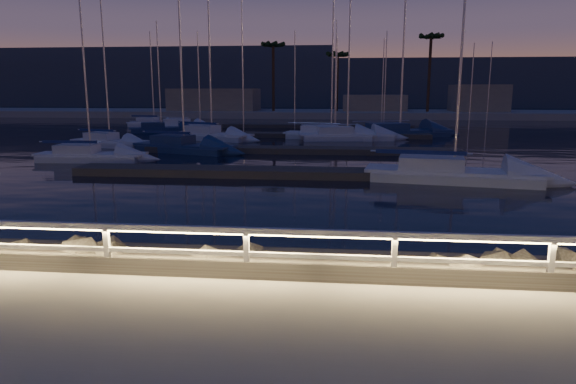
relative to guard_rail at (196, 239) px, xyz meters
name	(u,v)px	position (x,y,z in m)	size (l,w,h in m)	color
ground	(200,275)	(0.07, 0.00, -0.77)	(400.00, 400.00, 0.00)	#9B978C
harbor_water	(305,150)	(0.07, 31.22, -1.74)	(400.00, 440.00, 0.60)	black
guard_rail	(196,239)	(0.00, 0.00, 0.00)	(44.11, 0.12, 1.06)	silver
riprap	(296,263)	(1.94, 1.67, -1.03)	(38.44, 2.70, 1.25)	#666257
floating_docks	(306,141)	(0.07, 32.50, -1.17)	(22.00, 36.00, 0.40)	#504A42
far_shore	(323,111)	(-0.06, 74.05, -0.48)	(160.00, 14.00, 5.20)	#9B978C
palm_left	(273,48)	(-7.93, 72.00, 9.36)	(3.00, 3.00, 11.20)	#453020
palm_center	(338,57)	(2.07, 73.00, 8.01)	(3.00, 3.00, 9.70)	#453020
palm_right	(431,40)	(16.07, 72.00, 10.26)	(3.00, 3.00, 12.20)	#453020
distant_hills	(252,86)	(-22.06, 133.69, 3.96)	(230.00, 37.50, 18.00)	#343E50
sailboat_b	(88,155)	(-12.75, 20.36, -0.97)	(6.82, 2.37, 11.45)	silver
sailboat_c	(449,172)	(8.22, 15.46, -0.93)	(8.71, 3.87, 14.30)	silver
sailboat_e	(108,141)	(-15.20, 28.44, -0.96)	(6.69, 3.55, 11.05)	silver
sailboat_f	(182,146)	(-8.41, 25.71, -0.94)	(7.93, 4.59, 13.06)	navy
sailboat_g	(345,135)	(3.23, 35.66, -0.93)	(8.73, 3.78, 14.36)	silver
sailboat_i	(210,135)	(-8.65, 34.61, -0.92)	(7.80, 4.69, 12.95)	silver
sailboat_j	(160,128)	(-15.99, 42.18, -0.98)	(6.79, 4.12, 11.22)	navy
sailboat_k	(329,134)	(1.80, 36.59, -0.93)	(8.79, 4.27, 14.39)	silver
sailboat_l	(397,132)	(8.19, 39.62, -0.91)	(10.20, 5.92, 16.68)	navy
sailboat_m	(153,123)	(-19.55, 49.79, -0.96)	(6.64, 2.67, 11.06)	silver
sailboat_n	(182,125)	(-14.99, 46.72, -0.95)	(7.46, 4.44, 12.32)	silver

